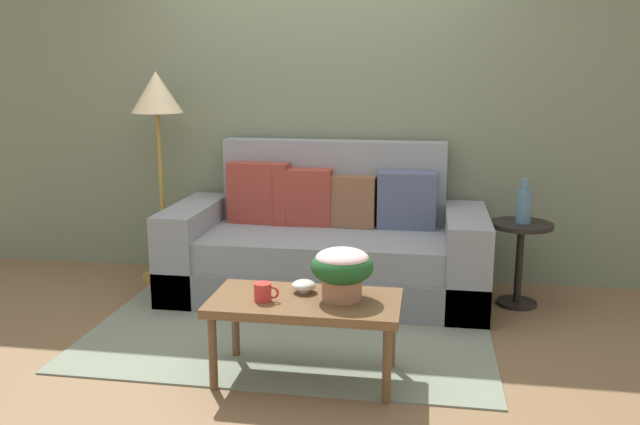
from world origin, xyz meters
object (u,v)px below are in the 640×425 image
object	(u,v)px
side_table	(520,248)
coffee_mug	(263,292)
coffee_table	(305,308)
floor_lamp	(157,110)
couch	(327,248)
table_vase	(524,205)
potted_plant	(342,268)
snack_bowl	(304,286)

from	to	relation	value
side_table	coffee_mug	size ratio (longest dim) A/B	4.34
coffee_table	floor_lamp	distance (m)	2.19
coffee_table	floor_lamp	bearing A→B (deg)	132.70
couch	coffee_table	bearing A→B (deg)	-85.88
side_table	coffee_mug	distance (m)	1.96
couch	table_vase	bearing A→B (deg)	-1.50
potted_plant	couch	bearing A→B (deg)	102.08
floor_lamp	coffee_mug	bearing A→B (deg)	-53.07
couch	table_vase	xyz separation A→B (m)	(1.31, -0.03, 0.36)
coffee_mug	snack_bowl	world-z (taller)	coffee_mug
coffee_mug	floor_lamp	bearing A→B (deg)	126.93
potted_plant	table_vase	xyz separation A→B (m)	(1.03, 1.26, 0.10)
side_table	table_vase	bearing A→B (deg)	-37.06
potted_plant	table_vase	size ratio (longest dim) A/B	1.06
side_table	potted_plant	xyz separation A→B (m)	(-1.02, -1.26, 0.20)
side_table	floor_lamp	bearing A→B (deg)	176.06
couch	snack_bowl	world-z (taller)	couch
couch	potted_plant	world-z (taller)	couch
table_vase	potted_plant	bearing A→B (deg)	-129.28
couch	side_table	distance (m)	1.30
side_table	potted_plant	world-z (taller)	potted_plant
potted_plant	coffee_mug	bearing A→B (deg)	-166.04
couch	floor_lamp	bearing A→B (deg)	173.37
side_table	potted_plant	bearing A→B (deg)	-129.01
table_vase	couch	bearing A→B (deg)	178.50
coffee_mug	snack_bowl	size ratio (longest dim) A/B	1.04
potted_plant	coffee_mug	world-z (taller)	potted_plant
couch	floor_lamp	xyz separation A→B (m)	(-1.26, 0.15, 0.93)
floor_lamp	snack_bowl	xyz separation A→B (m)	(1.33, -1.38, -0.80)
floor_lamp	potted_plant	xyz separation A→B (m)	(1.54, -1.44, -0.67)
couch	coffee_mug	bearing A→B (deg)	-94.41
couch	table_vase	size ratio (longest dim) A/B	7.37
coffee_table	potted_plant	distance (m)	0.28
potted_plant	snack_bowl	xyz separation A→B (m)	(-0.21, 0.07, -0.12)
side_table	snack_bowl	xyz separation A→B (m)	(-1.23, -1.20, 0.07)
potted_plant	table_vase	world-z (taller)	table_vase
coffee_table	table_vase	xyz separation A→B (m)	(1.21, 1.29, 0.31)
coffee_table	snack_bowl	bearing A→B (deg)	104.73
coffee_table	floor_lamp	world-z (taller)	floor_lamp
coffee_mug	snack_bowl	xyz separation A→B (m)	(0.18, 0.16, -0.01)
couch	potted_plant	xyz separation A→B (m)	(0.28, -1.29, 0.26)
couch	side_table	world-z (taller)	couch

